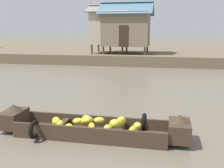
# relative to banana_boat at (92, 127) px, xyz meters

# --- Properties ---
(ground_plane) EXTENTS (300.00, 300.00, 0.00)m
(ground_plane) POSITION_rel_banana_boat_xyz_m (0.13, 4.88, -0.28)
(ground_plane) COLOR #665B4C
(riverbank_strip) EXTENTS (160.00, 20.00, 0.88)m
(riverbank_strip) POSITION_rel_banana_boat_xyz_m (0.13, 24.74, 0.16)
(riverbank_strip) COLOR brown
(riverbank_strip) RESTS_ON ground
(banana_boat) EXTENTS (5.46, 1.75, 0.80)m
(banana_boat) POSITION_rel_banana_boat_xyz_m (0.00, 0.00, 0.00)
(banana_boat) COLOR #3D2D21
(banana_boat) RESTS_ON ground
(stilt_house_left) EXTENTS (3.87, 3.40, 4.36)m
(stilt_house_left) POSITION_rel_banana_boat_xyz_m (-3.11, 17.55, 2.95)
(stilt_house_left) COLOR #4C3826
(stilt_house_left) RESTS_ON riverbank_strip
(stilt_house_mid_left) EXTENTS (4.71, 3.88, 4.57)m
(stilt_house_mid_left) POSITION_rel_banana_boat_xyz_m (-1.55, 17.50, 2.84)
(stilt_house_mid_left) COLOR #4C3826
(stilt_house_mid_left) RESTS_ON riverbank_strip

